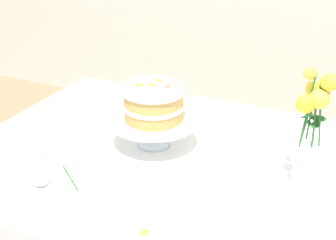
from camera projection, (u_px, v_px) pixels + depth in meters
name	position (u px, v px, depth m)	size (l,w,h in m)	color
dining_table	(176.00, 184.00, 1.45)	(1.40, 1.00, 0.74)	white
linen_napkin	(154.00, 145.00, 1.50)	(0.32, 0.32, 0.00)	white
cake_stand	(154.00, 123.00, 1.47)	(0.29, 0.29, 0.10)	silver
layer_cake	(153.00, 102.00, 1.43)	(0.20, 0.20, 0.12)	tan
flower_vase	(311.00, 130.00, 1.23)	(0.10, 0.10, 0.35)	silver
teacup	(35.00, 147.00, 1.44)	(0.13, 0.13, 0.06)	white
fallen_rose	(42.00, 179.00, 1.28)	(0.13, 0.14, 0.05)	#2D6028
loose_petal_0	(313.00, 208.00, 1.19)	(0.03, 0.02, 0.00)	pink
loose_petal_1	(145.00, 232.00, 1.10)	(0.03, 0.02, 0.00)	orange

